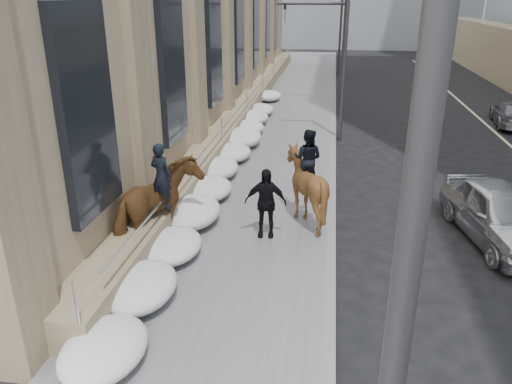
{
  "coord_description": "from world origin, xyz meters",
  "views": [
    {
      "loc": [
        2.38,
        -8.78,
        6.37
      ],
      "look_at": [
        0.65,
        2.77,
        1.7
      ],
      "focal_mm": 35.0,
      "sensor_mm": 36.0,
      "label": 1
    }
  ],
  "objects_px": {
    "mounted_horse_right": "(306,184)",
    "car_silver": "(500,214)",
    "mounted_horse_left": "(158,205)",
    "pedestrian": "(265,203)"
  },
  "relations": [
    {
      "from": "mounted_horse_right",
      "to": "pedestrian",
      "type": "bearing_deg",
      "value": 61.12
    },
    {
      "from": "pedestrian",
      "to": "mounted_horse_right",
      "type": "bearing_deg",
      "value": 43.98
    },
    {
      "from": "mounted_horse_right",
      "to": "pedestrian",
      "type": "relative_size",
      "value": 1.4
    },
    {
      "from": "mounted_horse_right",
      "to": "car_silver",
      "type": "bearing_deg",
      "value": -169.54
    },
    {
      "from": "pedestrian",
      "to": "car_silver",
      "type": "distance_m",
      "value": 6.39
    },
    {
      "from": "mounted_horse_left",
      "to": "pedestrian",
      "type": "distance_m",
      "value": 2.85
    },
    {
      "from": "mounted_horse_left",
      "to": "pedestrian",
      "type": "bearing_deg",
      "value": -138.63
    },
    {
      "from": "mounted_horse_right",
      "to": "car_silver",
      "type": "xyz_separation_m",
      "value": [
        5.31,
        -0.24,
        -0.49
      ]
    },
    {
      "from": "car_silver",
      "to": "pedestrian",
      "type": "bearing_deg",
      "value": 177.7
    },
    {
      "from": "mounted_horse_left",
      "to": "pedestrian",
      "type": "xyz_separation_m",
      "value": [
        2.67,
        0.99,
        -0.2
      ]
    }
  ]
}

